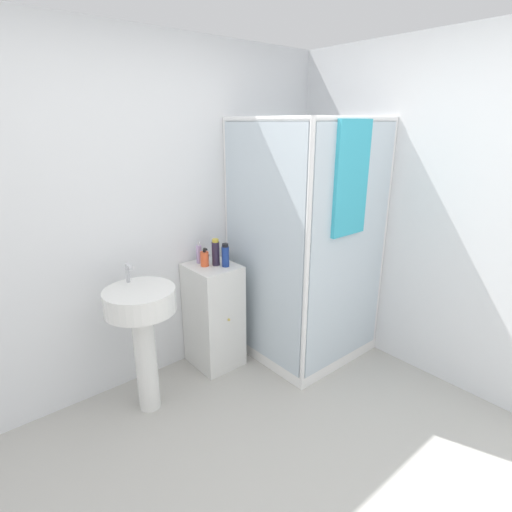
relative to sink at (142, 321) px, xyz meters
name	(u,v)px	position (x,y,z in m)	size (l,w,h in m)	color
wall_back	(138,219)	(0.21, 0.40, 0.58)	(6.40, 0.06, 2.50)	silver
wall_right	(489,227)	(1.91, -1.30, 0.58)	(0.06, 6.40, 2.50)	silver
shower_enclosure	(304,296)	(1.35, -0.19, -0.15)	(0.94, 0.97, 1.95)	white
vanity_cabinet	(214,315)	(0.67, 0.17, -0.24)	(0.35, 0.42, 0.86)	silver
sink	(142,321)	(0.00, 0.00, 0.00)	(0.46, 0.46, 1.03)	white
soap_dispenser	(205,259)	(0.62, 0.19, 0.25)	(0.06, 0.07, 0.15)	#E5562D
shampoo_bottle_tall_black	(216,253)	(0.70, 0.15, 0.29)	(0.06, 0.06, 0.21)	#281E33
shampoo_bottle_blue	(225,256)	(0.74, 0.08, 0.27)	(0.06, 0.06, 0.18)	navy
lotion_bottle_white	(199,254)	(0.63, 0.28, 0.26)	(0.04, 0.04, 0.17)	#B299C6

